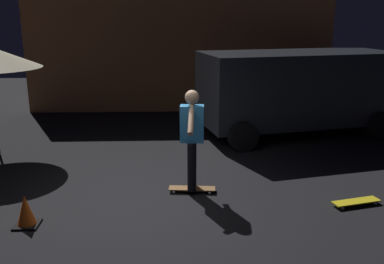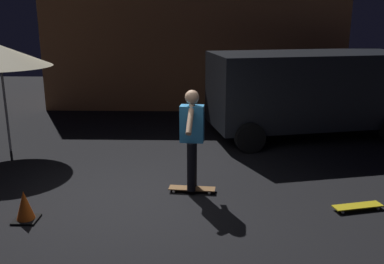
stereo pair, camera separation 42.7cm
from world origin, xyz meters
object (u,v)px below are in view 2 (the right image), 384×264
at_px(skater, 192,133).
at_px(patio_umbrella, 0,56).
at_px(traffic_cone, 25,207).
at_px(skateboard_spare, 358,206).
at_px(skateboard_ridden, 192,189).
at_px(parked_van, 308,89).

bearing_deg(skater, patio_umbrella, 152.18).
distance_m(patio_umbrella, skater, 4.68).
bearing_deg(traffic_cone, skateboard_spare, 5.56).
distance_m(patio_umbrella, skateboard_ridden, 4.99).
distance_m(skateboard_ridden, skateboard_spare, 2.63).
bearing_deg(skateboard_ridden, traffic_cone, -155.27).
bearing_deg(parked_van, patio_umbrella, -168.23).
height_order(skateboard_spare, traffic_cone, traffic_cone).
relative_size(patio_umbrella, skater, 1.38).
bearing_deg(skater, skateboard_spare, -13.60).
relative_size(patio_umbrella, traffic_cone, 5.00).
relative_size(parked_van, traffic_cone, 10.66).
bearing_deg(traffic_cone, skater, 24.73).
xyz_separation_m(patio_umbrella, skateboard_spare, (6.59, -2.75, -2.02)).
xyz_separation_m(skater, traffic_cone, (-2.39, -1.10, -0.83)).
bearing_deg(skater, traffic_cone, -155.27).
bearing_deg(skateboard_ridden, skateboard_spare, -13.60).
bearing_deg(skateboard_ridden, parked_van, 52.64).
height_order(patio_umbrella, traffic_cone, patio_umbrella).
bearing_deg(skateboard_ridden, skater, 153.43).
bearing_deg(skateboard_spare, parked_van, 88.12).
distance_m(skateboard_spare, skater, 2.81).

